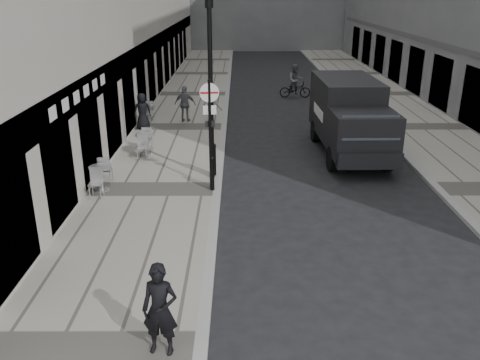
% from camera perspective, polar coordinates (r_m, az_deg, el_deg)
% --- Properties ---
extents(sidewalk, '(4.00, 60.00, 0.12)m').
position_cam_1_polar(sidewalk, '(23.43, -6.75, 5.85)').
color(sidewalk, gray).
rests_on(sidewalk, ground).
extents(far_sidewalk, '(4.00, 60.00, 0.12)m').
position_cam_1_polar(far_sidewalk, '(24.72, 19.62, 5.57)').
color(far_sidewalk, gray).
rests_on(far_sidewalk, ground).
extents(walking_man, '(0.67, 0.49, 1.70)m').
position_cam_1_polar(walking_man, '(8.94, -8.97, -14.19)').
color(walking_man, black).
rests_on(walking_man, sidewalk).
extents(sign_post, '(0.58, 0.13, 3.39)m').
position_cam_1_polar(sign_post, '(15.54, -3.41, 6.77)').
color(sign_post, black).
rests_on(sign_post, sidewalk).
extents(lamppost, '(0.26, 0.26, 5.69)m').
position_cam_1_polar(lamppost, '(16.15, -3.32, 10.90)').
color(lamppost, black).
rests_on(lamppost, sidewalk).
extents(bollard_near, '(0.14, 0.14, 1.03)m').
position_cam_1_polar(bollard_near, '(17.00, -2.93, 2.19)').
color(bollard_near, black).
rests_on(bollard_near, sidewalk).
extents(bollard_far, '(0.14, 0.14, 1.01)m').
position_cam_1_polar(bollard_far, '(15.75, -3.15, 0.62)').
color(bollard_far, black).
rests_on(bollard_far, sidewalk).
extents(panel_van, '(2.32, 5.96, 2.78)m').
position_cam_1_polar(panel_van, '(19.88, 12.19, 7.30)').
color(panel_van, black).
rests_on(panel_van, ground).
extents(cyclist, '(1.79, 0.69, 1.92)m').
position_cam_1_polar(cyclist, '(30.20, 6.21, 10.59)').
color(cyclist, black).
rests_on(cyclist, ground).
extents(pedestrian_a, '(1.04, 0.55, 1.69)m').
position_cam_1_polar(pedestrian_a, '(24.05, -6.18, 8.49)').
color(pedestrian_a, slate).
rests_on(pedestrian_a, sidewalk).
extents(pedestrian_b, '(1.15, 0.87, 1.58)m').
position_cam_1_polar(pedestrian_b, '(24.18, -3.22, 8.50)').
color(pedestrian_b, gray).
rests_on(pedestrian_b, sidewalk).
extents(pedestrian_c, '(0.91, 0.76, 1.60)m').
position_cam_1_polar(pedestrian_c, '(23.11, -10.91, 7.60)').
color(pedestrian_c, black).
rests_on(pedestrian_c, sidewalk).
extents(cafe_table_near, '(0.71, 1.61, 0.92)m').
position_cam_1_polar(cafe_table_near, '(16.30, -15.36, 0.42)').
color(cafe_table_near, silver).
rests_on(cafe_table_near, sidewalk).
extents(cafe_table_mid, '(0.72, 1.62, 0.92)m').
position_cam_1_polar(cafe_table_mid, '(19.53, -10.59, 4.19)').
color(cafe_table_mid, silver).
rests_on(cafe_table_mid, sidewalk).
extents(cafe_table_far, '(0.66, 1.48, 0.84)m').
position_cam_1_polar(cafe_table_far, '(24.60, -10.25, 7.56)').
color(cafe_table_far, silver).
rests_on(cafe_table_far, sidewalk).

